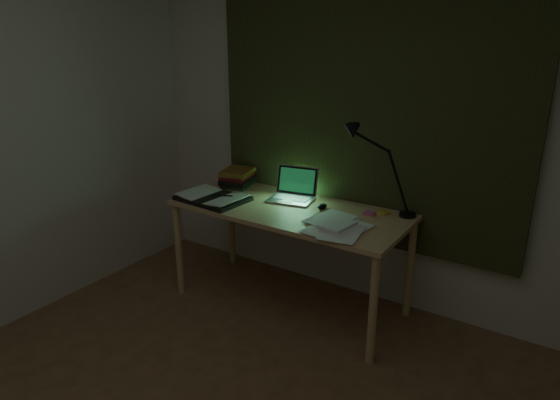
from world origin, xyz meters
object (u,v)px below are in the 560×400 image
at_px(laptop, 291,186).
at_px(book_stack, 237,177).
at_px(open_textbook, 213,197).
at_px(loose_papers, 331,222).
at_px(desk_lamp, 411,173).
at_px(desk, 289,257).

bearing_deg(laptop, book_stack, 161.29).
distance_m(open_textbook, loose_papers, 0.91).
bearing_deg(laptop, open_textbook, -159.00).
bearing_deg(open_textbook, desk_lamp, 23.19).
bearing_deg(book_stack, laptop, -7.84).
height_order(open_textbook, desk_lamp, desk_lamp).
bearing_deg(book_stack, loose_papers, -17.52).
distance_m(open_textbook, book_stack, 0.37).
height_order(open_textbook, book_stack, book_stack).
relative_size(open_textbook, desk_lamp, 0.80).
bearing_deg(open_textbook, desk, 20.60).
xyz_separation_m(book_stack, loose_papers, (0.97, -0.31, -0.06)).
distance_m(book_stack, desk_lamp, 1.34).
relative_size(book_stack, loose_papers, 0.67).
bearing_deg(loose_papers, open_textbook, -176.55).
distance_m(desk, desk_lamp, 1.01).
xyz_separation_m(desk, book_stack, (-0.60, 0.20, 0.43)).
distance_m(laptop, loose_papers, 0.51).
height_order(open_textbook, loose_papers, open_textbook).
xyz_separation_m(desk, open_textbook, (-0.54, -0.16, 0.38)).
distance_m(book_stack, loose_papers, 1.02).
xyz_separation_m(laptop, loose_papers, (0.45, -0.23, -0.10)).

